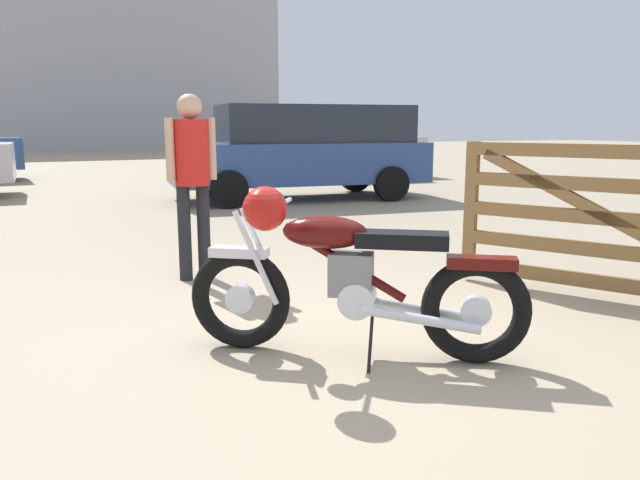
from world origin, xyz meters
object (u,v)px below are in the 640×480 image
object	(u,v)px
vintage_motorcycle	(345,278)
bystander	(192,167)
red_hatchback_near	(305,149)
blue_hatchback_right	(345,142)

from	to	relation	value
vintage_motorcycle	bystander	bearing A→B (deg)	-45.77
bystander	red_hatchback_near	xyz separation A→B (m)	(3.02, 5.46, -0.08)
vintage_motorcycle	bystander	size ratio (longest dim) A/B	1.10
bystander	blue_hatchback_right	size ratio (longest dim) A/B	0.42
vintage_motorcycle	red_hatchback_near	distance (m)	8.12
vintage_motorcycle	red_hatchback_near	size ratio (longest dim) A/B	0.38
bystander	red_hatchback_near	world-z (taller)	red_hatchback_near
blue_hatchback_right	red_hatchback_near	bearing A→B (deg)	-121.61
bystander	blue_hatchback_right	distance (m)	11.18
blue_hatchback_right	bystander	bearing A→B (deg)	-119.85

